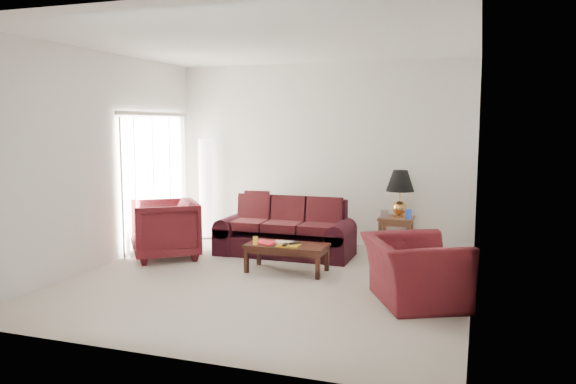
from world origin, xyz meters
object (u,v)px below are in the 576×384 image
object	(u,v)px
armchair_right	(414,271)
end_table	(396,235)
floor_lamp	(206,188)
sofa	(285,228)
armchair_left	(165,229)
coffee_table	(287,258)

from	to	relation	value
armchair_right	end_table	bearing A→B (deg)	-13.56
armchair_right	floor_lamp	bearing A→B (deg)	30.98
sofa	armchair_left	size ratio (longest dim) A/B	2.15
end_table	armchair_right	size ratio (longest dim) A/B	0.50
armchair_left	armchair_right	world-z (taller)	armchair_left
end_table	floor_lamp	xyz separation A→B (m)	(-3.32, 0.05, 0.60)
armchair_left	coffee_table	world-z (taller)	armchair_left
coffee_table	armchair_right	bearing A→B (deg)	-6.65
armchair_left	armchair_right	distance (m)	3.89
sofa	floor_lamp	bearing A→B (deg)	154.14
floor_lamp	coffee_table	world-z (taller)	floor_lamp
sofa	armchair_left	world-z (taller)	armchair_left
floor_lamp	armchair_left	bearing A→B (deg)	-86.29
floor_lamp	armchair_left	xyz separation A→B (m)	(0.10, -1.54, -0.45)
sofa	end_table	xyz separation A→B (m)	(1.58, 0.73, -0.14)
armchair_left	armchair_right	bearing A→B (deg)	37.77
armchair_right	coffee_table	size ratio (longest dim) A/B	1.03
sofa	end_table	size ratio (longest dim) A/B	3.68
sofa	floor_lamp	world-z (taller)	floor_lamp
armchair_left	floor_lamp	bearing A→B (deg)	145.56
floor_lamp	armchair_right	xyz separation A→B (m)	(3.87, -2.49, -0.52)
end_table	armchair_left	size ratio (longest dim) A/B	0.58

